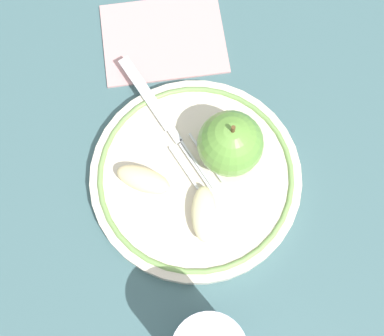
% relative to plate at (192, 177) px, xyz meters
% --- Properties ---
extents(ground_plane, '(2.00, 2.00, 0.00)m').
position_rel_plate_xyz_m(ground_plane, '(-0.00, -0.02, -0.01)').
color(ground_plane, '#3E6064').
extents(plate, '(0.22, 0.22, 0.02)m').
position_rel_plate_xyz_m(plate, '(0.00, 0.00, 0.00)').
color(plate, beige).
rests_on(plate, ground_plane).
extents(apple_red_whole, '(0.07, 0.07, 0.08)m').
position_rel_plate_xyz_m(apple_red_whole, '(-0.04, -0.02, 0.04)').
color(apple_red_whole, '#639A3D').
rests_on(apple_red_whole, plate).
extents(apple_slice_front, '(0.06, 0.04, 0.02)m').
position_rel_plate_xyz_m(apple_slice_front, '(0.05, 0.01, 0.02)').
color(apple_slice_front, beige).
rests_on(apple_slice_front, plate).
extents(apple_slice_back, '(0.03, 0.06, 0.02)m').
position_rel_plate_xyz_m(apple_slice_back, '(-0.02, 0.04, 0.02)').
color(apple_slice_back, beige).
rests_on(apple_slice_back, plate).
extents(fork, '(0.13, 0.16, 0.00)m').
position_rel_plate_xyz_m(fork, '(0.04, -0.06, 0.01)').
color(fork, silver).
rests_on(fork, plate).
extents(napkin_folded, '(0.16, 0.14, 0.01)m').
position_rel_plate_xyz_m(napkin_folded, '(0.05, -0.17, -0.01)').
color(napkin_folded, '#C99795').
rests_on(napkin_folded, ground_plane).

